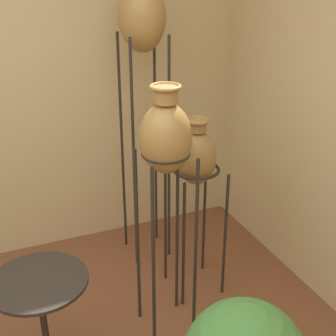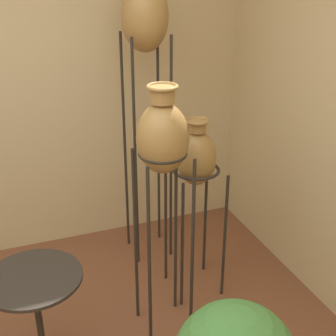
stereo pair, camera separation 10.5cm
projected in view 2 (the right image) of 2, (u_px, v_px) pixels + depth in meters
name	position (u px, v px, depth m)	size (l,w,h in m)	color
vase_stand_tall	(145.00, 23.00, 3.02)	(0.31, 0.31, 2.07)	#28231E
vase_stand_medium	(163.00, 143.00, 2.46)	(0.28, 0.28, 1.54)	#28231E
vase_stand_short	(196.00, 162.00, 2.92)	(0.32, 0.32, 1.23)	#28231E
side_table	(37.00, 306.00, 2.39)	(0.49, 0.49, 0.67)	#28231E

